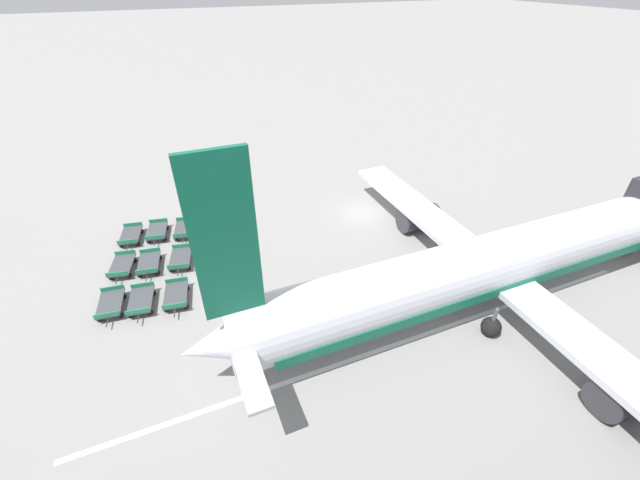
# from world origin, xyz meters

# --- Properties ---
(ground_plane) EXTENTS (500.00, 500.00, 0.00)m
(ground_plane) POSITION_xyz_m (0.00, 0.00, 0.00)
(ground_plane) COLOR gray
(airplane) EXTENTS (35.08, 43.59, 13.57)m
(airplane) POSITION_xyz_m (13.59, 3.62, 2.99)
(airplane) COLOR silver
(airplane) RESTS_ON ground_plane
(baggage_dolly_row_near_col_a) EXTENTS (3.56, 2.05, 0.92)m
(baggage_dolly_row_near_col_a) POSITION_xyz_m (-3.93, -20.27, 0.47)
(baggage_dolly_row_near_col_a) COLOR #424449
(baggage_dolly_row_near_col_a) RESTS_ON ground_plane
(baggage_dolly_row_near_col_b) EXTENTS (3.56, 2.13, 0.92)m
(baggage_dolly_row_near_col_b) POSITION_xyz_m (0.25, -21.02, 0.47)
(baggage_dolly_row_near_col_b) COLOR #424449
(baggage_dolly_row_near_col_b) RESTS_ON ground_plane
(baggage_dolly_row_near_col_c) EXTENTS (3.54, 1.90, 0.92)m
(baggage_dolly_row_near_col_c) POSITION_xyz_m (4.45, -21.80, 0.47)
(baggage_dolly_row_near_col_c) COLOR #424449
(baggage_dolly_row_near_col_c) RESTS_ON ground_plane
(baggage_dolly_row_mid_a_col_a) EXTENTS (3.56, 2.04, 0.92)m
(baggage_dolly_row_mid_a_col_a) POSITION_xyz_m (-3.71, -18.16, 0.47)
(baggage_dolly_row_mid_a_col_a) COLOR #424449
(baggage_dolly_row_mid_a_col_a) RESTS_ON ground_plane
(baggage_dolly_row_mid_a_col_b) EXTENTS (3.55, 1.97, 0.92)m
(baggage_dolly_row_mid_a_col_b) POSITION_xyz_m (0.74, -19.12, 0.47)
(baggage_dolly_row_mid_a_col_b) COLOR #424449
(baggage_dolly_row_mid_a_col_b) RESTS_ON ground_plane
(baggage_dolly_row_mid_a_col_c) EXTENTS (3.55, 1.97, 0.92)m
(baggage_dolly_row_mid_a_col_c) POSITION_xyz_m (4.92, -19.89, 0.47)
(baggage_dolly_row_mid_a_col_c) COLOR #424449
(baggage_dolly_row_mid_a_col_c) RESTS_ON ground_plane
(baggage_dolly_row_mid_b_col_a) EXTENTS (3.56, 2.09, 0.92)m
(baggage_dolly_row_mid_b_col_a) POSITION_xyz_m (-3.12, -15.95, 0.47)
(baggage_dolly_row_mid_b_col_a) COLOR #424449
(baggage_dolly_row_mid_b_col_a) RESTS_ON ground_plane
(baggage_dolly_row_mid_b_col_b) EXTENTS (3.56, 2.15, 0.92)m
(baggage_dolly_row_mid_b_col_b) POSITION_xyz_m (1.09, -16.79, 0.47)
(baggage_dolly_row_mid_b_col_b) COLOR #424449
(baggage_dolly_row_mid_b_col_b) RESTS_ON ground_plane
(baggage_dolly_row_mid_b_col_c) EXTENTS (3.56, 2.00, 0.92)m
(baggage_dolly_row_mid_b_col_c) POSITION_xyz_m (5.32, -17.63, 0.47)
(baggage_dolly_row_mid_b_col_c) COLOR #424449
(baggage_dolly_row_mid_b_col_c) RESTS_ON ground_plane
(stand_guidance_stripe) EXTENTS (1.01, 37.45, 0.01)m
(stand_guidance_stripe) POSITION_xyz_m (14.78, -5.61, 0.00)
(stand_guidance_stripe) COLOR white
(stand_guidance_stripe) RESTS_ON ground_plane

